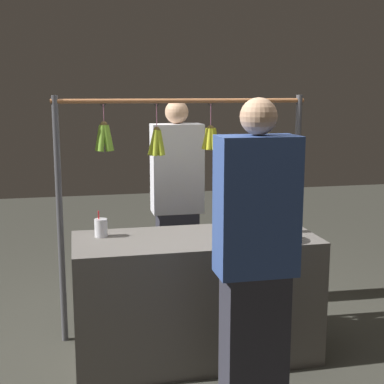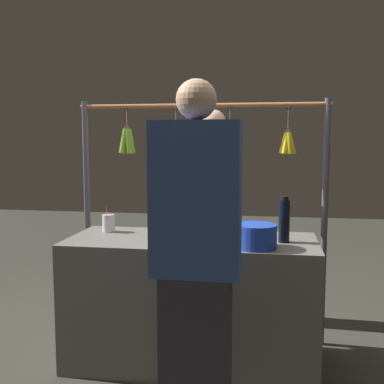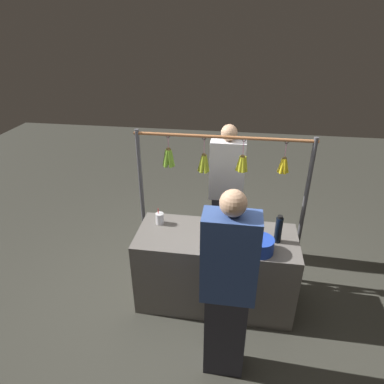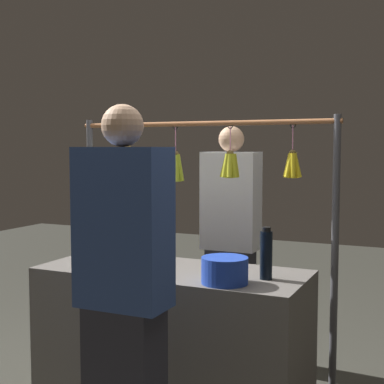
{
  "view_description": "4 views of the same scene",
  "coord_description": "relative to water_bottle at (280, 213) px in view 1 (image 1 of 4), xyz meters",
  "views": [
    {
      "loc": [
        0.75,
        3.39,
        1.75
      ],
      "look_at": [
        0.02,
        0.0,
        1.12
      ],
      "focal_mm": 51.75,
      "sensor_mm": 36.0,
      "label": 1
    },
    {
      "loc": [
        -0.48,
        2.91,
        1.45
      ],
      "look_at": [
        -0.0,
        0.0,
        1.12
      ],
      "focal_mm": 44.24,
      "sensor_mm": 36.0,
      "label": 2
    },
    {
      "loc": [
        -0.16,
        2.71,
        2.71
      ],
      "look_at": [
        0.24,
        0.0,
        1.28
      ],
      "focal_mm": 31.45,
      "sensor_mm": 36.0,
      "label": 3
    },
    {
      "loc": [
        -1.46,
        2.88,
        1.53
      ],
      "look_at": [
        -0.13,
        0.0,
        1.28
      ],
      "focal_mm": 52.24,
      "sensor_mm": 36.0,
      "label": 4
    }
  ],
  "objects": [
    {
      "name": "water_bottle",
      "position": [
        0.0,
        0.0,
        0.0
      ],
      "size": [
        0.07,
        0.07,
        0.28
      ],
      "color": "black",
      "rests_on": "market_counter"
    },
    {
      "name": "market_counter",
      "position": [
        0.57,
        -0.01,
        -0.55
      ],
      "size": [
        1.57,
        0.66,
        0.82
      ],
      "primitive_type": "cube",
      "color": "#66605B",
      "rests_on": "ground"
    },
    {
      "name": "vendor_person",
      "position": [
        0.53,
        -0.87,
        -0.13
      ],
      "size": [
        0.4,
        0.22,
        1.68
      ],
      "color": "#2D2D38",
      "rests_on": "ground"
    },
    {
      "name": "customer_person",
      "position": [
        0.43,
        0.76,
        -0.11
      ],
      "size": [
        0.41,
        0.22,
        1.72
      ],
      "color": "#2D2D38",
      "rests_on": "ground"
    },
    {
      "name": "drink_cup",
      "position": [
        1.17,
        -0.14,
        -0.08
      ],
      "size": [
        0.08,
        0.08,
        0.17
      ],
      "color": "silver",
      "rests_on": "market_counter"
    },
    {
      "name": "display_rack",
      "position": [
        0.6,
        -0.43,
        0.24
      ],
      "size": [
        1.78,
        0.13,
        1.72
      ],
      "color": "#4C4C51",
      "rests_on": "ground"
    },
    {
      "name": "ground_plane",
      "position": [
        0.57,
        -0.01,
        -0.96
      ],
      "size": [
        12.0,
        12.0,
        0.0
      ],
      "primitive_type": "plane",
      "color": "#3B3B33"
    },
    {
      "name": "blue_bucket",
      "position": [
        0.17,
        0.18,
        -0.07
      ],
      "size": [
        0.25,
        0.25,
        0.14
      ],
      "primitive_type": "cylinder",
      "color": "blue",
      "rests_on": "market_counter"
    }
  ]
}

